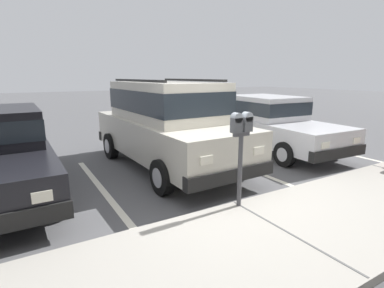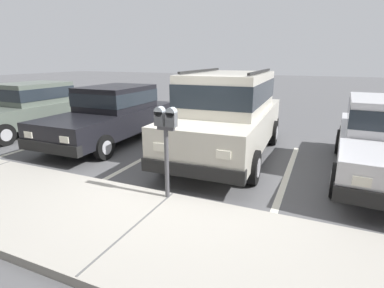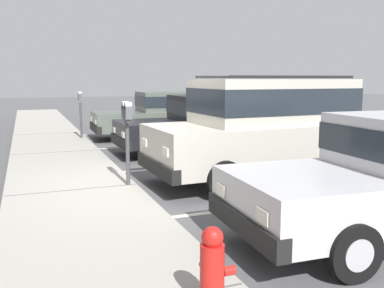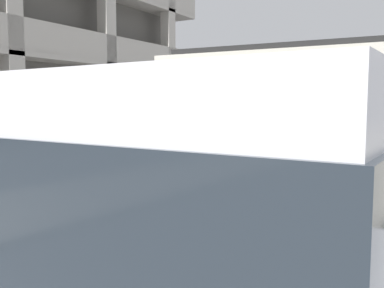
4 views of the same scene
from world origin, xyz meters
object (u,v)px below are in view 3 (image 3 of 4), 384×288
at_px(parking_meter_near, 127,123).
at_px(parking_meter_far, 80,107).
at_px(silver_suv, 271,125).
at_px(fire_hydrant, 212,269).
at_px(blue_coupe, 164,113).
at_px(dark_hatchback, 204,122).

bearing_deg(parking_meter_near, parking_meter_far, 0.04).
height_order(silver_suv, fire_hydrant, silver_suv).
xyz_separation_m(silver_suv, blue_coupe, (6.57, 0.09, -0.27)).
bearing_deg(fire_hydrant, blue_coupe, -15.63).
bearing_deg(parking_meter_far, dark_hatchback, -139.10).
relative_size(silver_suv, parking_meter_far, 3.31).
xyz_separation_m(dark_hatchback, parking_meter_near, (-3.24, 2.83, 0.39)).
xyz_separation_m(silver_suv, parking_meter_far, (6.64, 2.81, -0.01)).
relative_size(silver_suv, fire_hydrant, 6.92).
xyz_separation_m(blue_coupe, fire_hydrant, (-10.74, 3.00, -0.36)).
bearing_deg(blue_coupe, silver_suv, -177.81).
bearing_deg(parking_meter_far, fire_hydrant, 178.45).
bearing_deg(parking_meter_near, fire_hydrant, 176.05).
bearing_deg(fire_hydrant, dark_hatchback, -22.51).
distance_m(silver_suv, fire_hydrant, 5.23).
xyz_separation_m(dark_hatchback, fire_hydrant, (-7.54, 3.12, -0.36)).
distance_m(silver_suv, dark_hatchback, 3.38).
height_order(silver_suv, parking_meter_near, silver_suv).
distance_m(silver_suv, blue_coupe, 6.57).
bearing_deg(dark_hatchback, blue_coupe, 1.77).
height_order(dark_hatchback, blue_coupe, same).
bearing_deg(dark_hatchback, parking_meter_near, 138.47).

